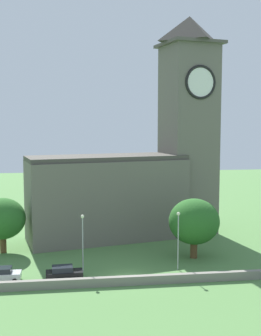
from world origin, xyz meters
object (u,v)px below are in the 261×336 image
Objects in this scene: car_black at (64,273)px; tree_riverside_east at (2,219)px; car_silver at (3,274)px; tree_churchyard at (194,222)px; streetlamp_west_mid at (83,234)px; streetlamp_central at (178,232)px; church at (143,165)px.

car_black is 0.56× the size of tree_riverside_east.
tree_riverside_east is at bearing 98.32° from car_silver.
tree_churchyard reaches higher than car_black.
car_black is 5.33m from streetlamp_west_mid.
streetlamp_central is 25.53m from tree_riverside_east.
church is 4.55× the size of tree_riverside_east.
tree_churchyard is 1.05× the size of tree_riverside_east.
church reaches higher than tree_riverside_east.
streetlamp_west_mid is 15.82m from tree_churchyard.
tree_churchyard reaches higher than streetlamp_central.
church is 23.74m from tree_riverside_east.
streetlamp_central is (14.38, 1.88, 4.08)m from car_black.
streetlamp_central is at bearing -24.46° from tree_riverside_east.
church is at bearing 95.38° from streetlamp_central.
car_black is at bearing -131.65° from streetlamp_west_mid.
tree_churchyard reaches higher than car_silver.
tree_riverside_east is at bearing 138.82° from streetlamp_west_mid.
car_black is 15.82m from tree_riverside_east.
tree_churchyard is at bearing 13.72° from streetlamp_west_mid.
tree_churchyard reaches higher than tree_riverside_east.
streetlamp_west_mid reaches higher than car_silver.
church is 21.13m from streetlamp_west_mid.
tree_churchyard is (5.02, -13.34, -6.61)m from church.
church is 29.73m from car_silver.
church reaches higher than car_black.
car_silver is at bearing 176.85° from car_black.
streetlamp_central reaches higher than car_black.
tree_riverside_east is (-26.58, 6.06, -0.17)m from tree_churchyard.
streetlamp_central reaches higher than car_silver.
tree_churchyard reaches higher than streetlamp_west_mid.
car_black is (-12.70, -19.73, -10.87)m from church.
streetlamp_central is 0.94× the size of tree_riverside_east.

